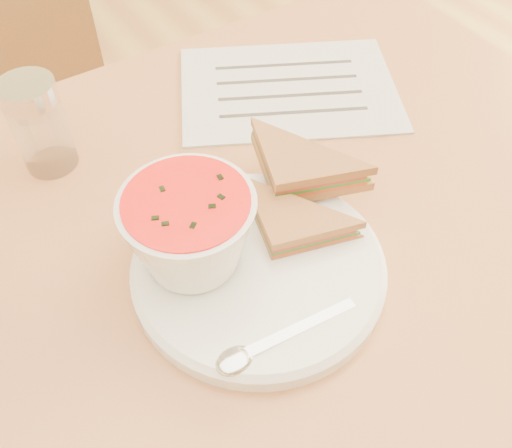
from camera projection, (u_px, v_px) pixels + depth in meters
dining_table at (241, 379)px, 0.90m from camera, size 1.00×0.70×0.75m
chair_far at (18, 141)px, 1.15m from camera, size 0.49×0.49×0.90m
plate at (258, 269)px, 0.56m from camera, size 0.30×0.30×0.02m
soup_bowl at (190, 233)px, 0.53m from camera, size 0.16×0.16×0.09m
sandwich_half_a at (272, 255)px, 0.55m from camera, size 0.12×0.12×0.03m
sandwich_half_b at (275, 197)px, 0.58m from camera, size 0.14×0.14×0.03m
spoon at (287, 335)px, 0.50m from camera, size 0.18×0.05×0.01m
paper_menu at (289, 88)px, 0.76m from camera, size 0.35×0.32×0.00m
condiment_shaker at (40, 126)px, 0.63m from camera, size 0.08×0.08×0.11m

